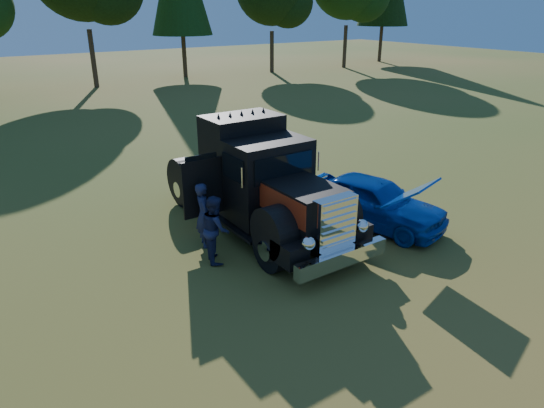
{
  "coord_description": "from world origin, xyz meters",
  "views": [
    {
      "loc": [
        -5.95,
        -8.22,
        5.73
      ],
      "look_at": [
        0.44,
        1.18,
        1.06
      ],
      "focal_mm": 32.0,
      "sensor_mm": 36.0,
      "label": 1
    }
  ],
  "objects": [
    {
      "name": "spectator_near",
      "position": [
        -1.1,
        1.98,
        0.84
      ],
      "size": [
        0.55,
        0.7,
        1.69
      ],
      "primitive_type": "imported",
      "rotation": [
        0.0,
        0.0,
        1.31
      ],
      "color": "#1C2C41",
      "rests_on": "ground"
    },
    {
      "name": "spectator_far",
      "position": [
        -1.22,
        1.12,
        0.82
      ],
      "size": [
        0.83,
        0.95,
        1.65
      ],
      "primitive_type": "imported",
      "rotation": [
        0.0,
        0.0,
        1.27
      ],
      "color": "#1E2446",
      "rests_on": "ground"
    },
    {
      "name": "diamond_t_truck",
      "position": [
        0.62,
        2.04,
        1.28
      ],
      "size": [
        3.38,
        7.16,
        3.0
      ],
      "color": "black",
      "rests_on": "ground"
    },
    {
      "name": "ground",
      "position": [
        0.0,
        0.0,
        0.0
      ],
      "size": [
        120.0,
        120.0,
        0.0
      ],
      "primitive_type": "plane",
      "color": "#2B5218",
      "rests_on": "ground"
    },
    {
      "name": "hotrod_coupe",
      "position": [
        3.37,
        0.49,
        0.7
      ],
      "size": [
        2.71,
        4.45,
        1.89
      ],
      "color": "#07379A",
      "rests_on": "ground"
    }
  ]
}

